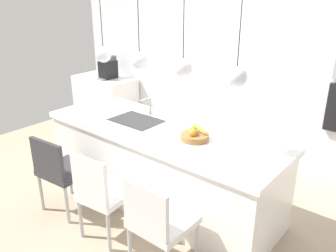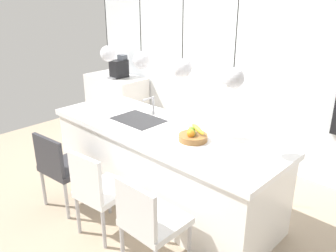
{
  "view_description": "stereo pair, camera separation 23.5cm",
  "coord_description": "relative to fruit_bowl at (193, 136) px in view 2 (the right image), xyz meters",
  "views": [
    {
      "loc": [
        2.24,
        -2.58,
        2.27
      ],
      "look_at": [
        0.1,
        0.0,
        0.94
      ],
      "focal_mm": 37.22,
      "sensor_mm": 36.0,
      "label": 1
    },
    {
      "loc": [
        2.41,
        -2.43,
        2.27
      ],
      "look_at": [
        0.1,
        0.0,
        0.94
      ],
      "focal_mm": 37.22,
      "sensor_mm": 36.0,
      "label": 2
    }
  ],
  "objects": [
    {
      "name": "coffee_machine",
      "position": [
        -2.73,
        1.3,
        0.06
      ],
      "size": [
        0.2,
        0.35,
        0.38
      ],
      "color": "black",
      "rests_on": "side_counter"
    },
    {
      "name": "floor",
      "position": [
        -0.45,
        0.01,
        -0.93
      ],
      "size": [
        6.6,
        6.6,
        0.0
      ],
      "primitive_type": "plane",
      "color": "tan",
      "rests_on": "ground"
    },
    {
      "name": "chair_far",
      "position": [
        0.22,
        -0.8,
        -0.43
      ],
      "size": [
        0.47,
        0.47,
        0.89
      ],
      "color": "silver",
      "rests_on": "ground"
    },
    {
      "name": "pendant_light_center_right",
      "position": [
        -0.17,
        0.01,
        0.64
      ],
      "size": [
        0.18,
        0.18,
        0.78
      ],
      "color": "silver"
    },
    {
      "name": "side_counter",
      "position": [
        -2.85,
        1.29,
        -0.52
      ],
      "size": [
        1.1,
        0.6,
        0.83
      ],
      "primitive_type": "cube",
      "color": "white",
      "rests_on": "ground"
    },
    {
      "name": "pendant_light_right",
      "position": [
        0.4,
        0.01,
        0.64
      ],
      "size": [
        0.18,
        0.18,
        0.78
      ],
      "color": "silver"
    },
    {
      "name": "back_wall",
      "position": [
        -0.45,
        1.66,
        0.37
      ],
      "size": [
        6.0,
        0.1,
        2.6
      ],
      "primitive_type": "cube",
      "color": "white",
      "rests_on": "ground"
    },
    {
      "name": "faucet",
      "position": [
        -0.81,
        0.23,
        0.1
      ],
      "size": [
        0.02,
        0.17,
        0.22
      ],
      "color": "silver",
      "rests_on": "kitchen_island"
    },
    {
      "name": "chair_middle",
      "position": [
        -0.47,
        -0.81,
        -0.43
      ],
      "size": [
        0.47,
        0.52,
        0.9
      ],
      "color": "white",
      "rests_on": "ground"
    },
    {
      "name": "fruit_bowl",
      "position": [
        0.0,
        0.0,
        0.0
      ],
      "size": [
        0.28,
        0.28,
        0.16
      ],
      "color": "#9E6B38",
      "rests_on": "kitchen_island"
    },
    {
      "name": "kitchen_island",
      "position": [
        -0.45,
        0.01,
        -0.49
      ],
      "size": [
        2.72,
        0.93,
        0.89
      ],
      "color": "white",
      "rests_on": "ground"
    },
    {
      "name": "chair_near",
      "position": [
        -1.13,
        -0.8,
        -0.43
      ],
      "size": [
        0.51,
        0.5,
        0.87
      ],
      "color": "#333338",
      "rests_on": "ground"
    },
    {
      "name": "pendant_light_center_left",
      "position": [
        -0.73,
        0.01,
        0.64
      ],
      "size": [
        0.18,
        0.18,
        0.78
      ],
      "color": "silver"
    },
    {
      "name": "sink_basin",
      "position": [
        -0.81,
        0.01,
        -0.05
      ],
      "size": [
        0.56,
        0.4,
        0.02
      ],
      "primitive_type": "cube",
      "color": "#2D2D30",
      "rests_on": "kitchen_island"
    },
    {
      "name": "pendant_light_left",
      "position": [
        -1.3,
        0.01,
        0.64
      ],
      "size": [
        0.18,
        0.18,
        0.78
      ],
      "color": "silver"
    }
  ]
}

